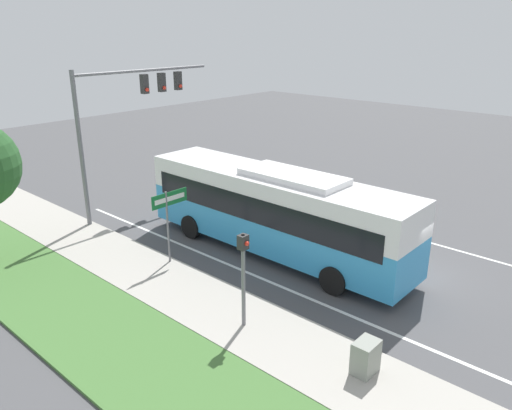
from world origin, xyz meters
name	(u,v)px	position (x,y,z in m)	size (l,w,h in m)	color
ground_plane	(406,277)	(0.00, 0.00, 0.00)	(80.00, 80.00, 0.00)	#4C4C4F
sidewalk	(306,354)	(-6.20, 0.00, 0.06)	(2.80, 80.00, 0.12)	#ADA89E
lane_divider_near	(355,318)	(-3.60, 0.00, 0.00)	(0.14, 30.00, 0.01)	silver
lane_divider_far	(445,247)	(3.60, 0.00, 0.00)	(0.14, 30.00, 0.01)	silver
bus	(275,208)	(-1.58, 5.02, 1.94)	(2.71, 11.80, 3.53)	#3393D1
signal_gantry	(127,107)	(-2.51, 13.18, 5.19)	(7.51, 0.41, 7.01)	slate
pedestrian_signal	(243,266)	(-6.35, 2.25, 2.10)	(0.28, 0.34, 3.08)	slate
street_sign	(169,211)	(-4.97, 7.37, 2.17)	(1.64, 0.08, 2.95)	slate
utility_cabinet	(366,357)	(-5.87, -1.64, 0.58)	(0.72, 0.53, 0.93)	gray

